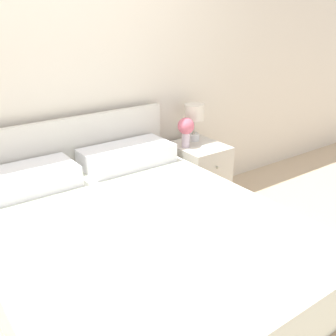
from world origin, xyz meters
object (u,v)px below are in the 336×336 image
at_px(table_lamp, 194,116).
at_px(bed, 133,255).
at_px(nightstand, 198,176).
at_px(flower_vase, 186,128).

bearing_deg(table_lamp, bed, -144.07).
bearing_deg(bed, nightstand, 32.62).
xyz_separation_m(table_lamp, flower_vase, (-0.16, -0.10, -0.06)).
relative_size(nightstand, flower_vase, 2.33).
distance_m(nightstand, flower_vase, 0.48).
relative_size(bed, flower_vase, 8.09).
xyz_separation_m(bed, nightstand, (1.11, 0.71, -0.01)).
distance_m(bed, flower_vase, 1.32).
bearing_deg(bed, flower_vase, 36.82).
bearing_deg(table_lamp, nightstand, -109.89).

